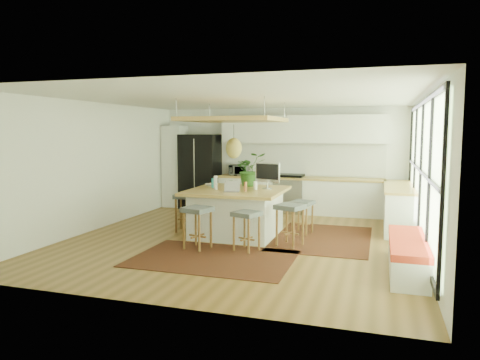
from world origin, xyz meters
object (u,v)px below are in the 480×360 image
(fridge, at_px, (200,174))
(stool_near_right, at_px, (247,231))
(monitor, at_px, (267,176))
(island_plant, at_px, (250,173))
(island, at_px, (237,212))
(stool_right_front, at_px, (290,227))
(stool_near_left, at_px, (197,229))
(stool_left_side, at_px, (187,214))
(stool_right_back, at_px, (302,217))
(laptop, at_px, (232,186))
(microwave, at_px, (239,169))

(fridge, height_order, stool_near_right, fridge)
(monitor, relative_size, island_plant, 0.81)
(island, height_order, stool_right_front, island)
(stool_near_right, distance_m, island_plant, 2.00)
(stool_near_left, height_order, island_plant, island_plant)
(stool_near_right, bearing_deg, stool_left_side, 145.20)
(stool_right_back, xyz_separation_m, laptop, (-1.21, -0.92, 0.70))
(stool_right_back, bearing_deg, stool_left_side, -168.27)
(stool_near_left, xyz_separation_m, stool_left_side, (-0.78, 1.28, 0.00))
(fridge, distance_m, stool_near_left, 4.44)
(stool_right_back, height_order, monitor, monitor)
(stool_right_front, height_order, stool_left_side, stool_left_side)
(stool_near_left, relative_size, microwave, 1.48)
(island, bearing_deg, island_plant, 80.78)
(stool_near_left, distance_m, island_plant, 2.11)
(stool_near_right, height_order, stool_right_back, stool_near_right)
(stool_near_right, bearing_deg, laptop, 125.64)
(stool_near_right, bearing_deg, stool_right_back, 66.85)
(stool_near_right, distance_m, stool_left_side, 2.02)
(laptop, bearing_deg, stool_near_left, -126.26)
(fridge, height_order, stool_near_left, fridge)
(stool_near_right, relative_size, stool_right_front, 0.91)
(stool_right_front, bearing_deg, stool_near_right, -138.42)
(island, xyz_separation_m, stool_near_right, (0.54, -1.14, -0.11))
(stool_right_front, xyz_separation_m, stool_left_side, (-2.31, 0.57, 0.00))
(fridge, bearing_deg, stool_right_back, -35.24)
(fridge, distance_m, stool_left_side, 2.99)
(stool_right_front, relative_size, monitor, 1.33)
(island, height_order, stool_right_back, island)
(stool_left_side, bearing_deg, stool_right_back, 11.73)
(stool_left_side, relative_size, microwave, 1.55)
(stool_left_side, distance_m, island_plant, 1.60)
(fridge, relative_size, island, 1.09)
(monitor, distance_m, island_plant, 0.58)
(island, relative_size, stool_right_front, 2.41)
(fridge, relative_size, stool_near_left, 2.66)
(monitor, height_order, microwave, monitor)
(stool_left_side, bearing_deg, laptop, -20.83)
(stool_right_back, distance_m, stool_left_side, 2.41)
(stool_right_front, bearing_deg, fridge, 133.07)
(laptop, relative_size, monitor, 0.55)
(fridge, bearing_deg, stool_right_front, -46.31)
(stool_right_back, height_order, stool_left_side, stool_left_side)
(stool_near_right, xyz_separation_m, island_plant, (-0.44, 1.75, 0.85))
(stool_near_left, distance_m, stool_near_right, 0.88)
(stool_right_front, xyz_separation_m, island_plant, (-1.10, 1.17, 0.85))
(fridge, height_order, monitor, fridge)
(stool_left_side, bearing_deg, stool_right_front, -13.92)
(stool_right_back, bearing_deg, stool_near_right, -113.15)
(laptop, bearing_deg, stool_left_side, 145.81)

